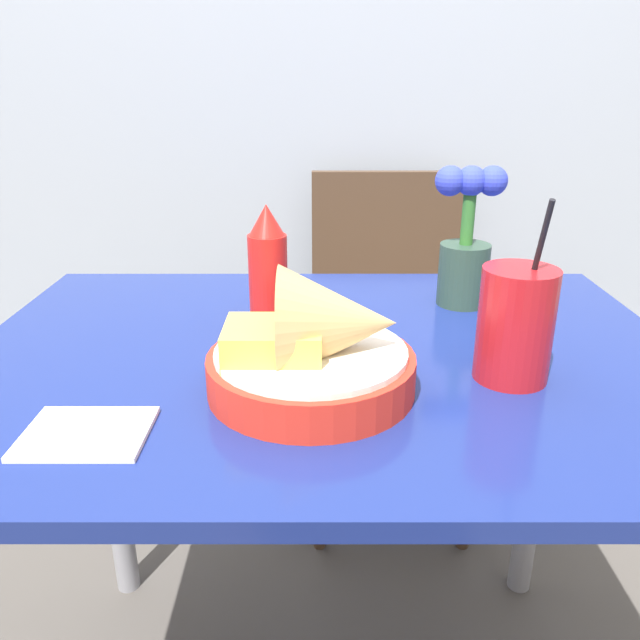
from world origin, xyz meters
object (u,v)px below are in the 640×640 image
food_basket (320,349)px  ketchup_bottle (269,267)px  flower_vase (467,245)px  chair_far_window (389,315)px  drink_cup (516,328)px

food_basket → ketchup_bottle: ketchup_bottle is taller
flower_vase → chair_far_window: bearing=97.0°
chair_far_window → ketchup_bottle: size_ratio=4.67×
food_basket → ketchup_bottle: 0.25m
food_basket → drink_cup: (0.25, 0.04, 0.01)m
drink_cup → flower_vase: bearing=90.6°
ketchup_bottle → flower_vase: bearing=15.0°
food_basket → ketchup_bottle: bearing=108.8°
ketchup_bottle → flower_vase: size_ratio=0.81×
chair_far_window → drink_cup: drink_cup is taller
flower_vase → drink_cup: bearing=-89.4°
ketchup_bottle → drink_cup: drink_cup is taller
chair_far_window → drink_cup: (0.07, -0.81, 0.29)m
drink_cup → flower_vase: 0.29m
drink_cup → ketchup_bottle: bearing=148.8°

